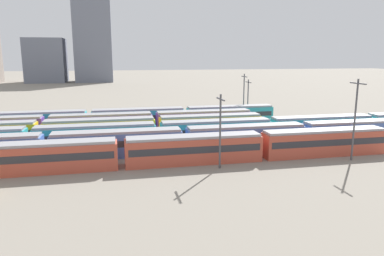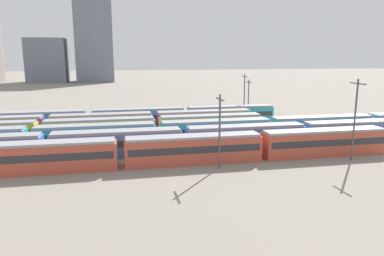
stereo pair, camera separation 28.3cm
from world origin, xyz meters
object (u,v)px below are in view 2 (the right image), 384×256
Objects in this scene: train_track_1 at (303,134)px; train_track_2 at (216,131)px; train_track_5 at (139,118)px; catenary_pole_3 at (244,95)px; train_track_3 at (101,129)px; train_track_0 at (121,153)px; catenary_pole_0 at (220,128)px; train_track_4 at (102,124)px; catenary_pole_1 at (248,98)px; catenary_pole_2 at (355,116)px.

train_track_1 is 13.68m from train_track_2.
train_track_5 is 23.45m from catenary_pole_3.
train_track_3 and train_track_5 have the same top height.
train_track_3 is 12.51m from train_track_5.
train_track_0 is 1.34× the size of train_track_5.
catenary_pole_0 is (12.10, -2.94, 3.31)m from train_track_0.
train_track_0 and train_track_3 have the same top height.
train_track_5 is (-11.50, 15.60, -0.00)m from train_track_2.
train_track_3 is 24.22m from catenary_pole_0.
train_track_4 is at bearing -143.03° from train_track_5.
train_track_5 is 30.28m from catenary_pole_0.
train_track_0 is at bearing -133.62° from catenary_pole_1.
train_track_1 is 1.20× the size of train_track_2.
train_track_0 is 15.91m from train_track_3.
train_track_0 is at bearing -145.86° from train_track_2.
train_track_1 is 12.02× the size of catenary_pole_0.
train_track_2 is 8.51× the size of catenary_pole_2.
catenary_pole_3 is at bearing 96.75° from catenary_pole_2.
catenary_pole_0 is (-15.89, -8.14, 3.31)m from train_track_1.
train_track_1 is 2.02× the size of train_track_3.
catenary_pole_0 is 18.53m from catenary_pole_2.
catenary_pole_3 is (-0.99, -0.07, 0.63)m from catenary_pole_1.
catenary_pole_2 reaches higher than train_track_5.
train_track_1 and train_track_5 have the same top height.
catenary_pole_2 is (33.69, -24.02, 4.16)m from train_track_4.
train_track_2 is at bearing 34.14° from train_track_0.
catenary_pole_3 is (22.95, 3.09, 3.71)m from train_track_5.
train_track_2 is 21.14m from train_track_4.
catenary_pole_0 is at bearing -103.63° from train_track_2.
train_track_4 is at bearing 122.59° from catenary_pole_0.
train_track_5 is at bearing 105.94° from catenary_pole_0.
train_track_0 and train_track_5 have the same top height.
catenary_pole_0 is at bearing -50.61° from train_track_3.
train_track_3 is 5.07× the size of catenary_pole_2.
catenary_pole_3 reaches higher than catenary_pole_0.
catenary_pole_2 is 32.54m from catenary_pole_3.
train_track_5 is 39.85m from catenary_pole_2.
train_track_0 is at bearing -98.39° from train_track_5.
train_track_4 is at bearing 89.48° from train_track_3.
catenary_pole_3 reaches higher than train_track_3.
train_track_0 is 1.34× the size of train_track_4.
train_track_1 is 24.15m from catenary_pole_1.
train_track_3 is (-31.11, 10.40, -0.00)m from train_track_1.
train_track_2 and train_track_4 have the same top height.
train_track_1 is at bearing 10.53° from train_track_0.
train_track_1 is at bearing -87.13° from catenary_pole_3.
train_track_4 is 31.21m from catenary_pole_3.
train_track_0 is 12.89m from catenary_pole_0.
train_track_4 is 5.51× the size of catenary_pole_3.
train_track_3 is 5.20m from train_track_4.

